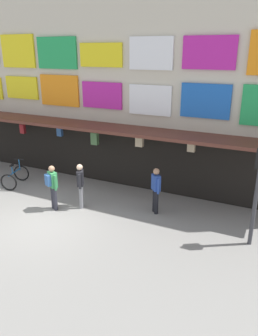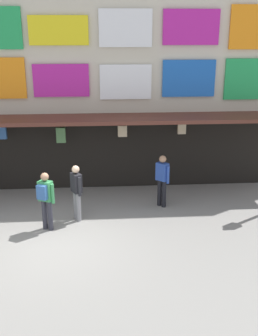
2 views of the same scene
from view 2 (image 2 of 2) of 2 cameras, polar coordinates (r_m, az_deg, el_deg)
ground_plane at (r=10.91m, az=-10.37°, el=-10.44°), size 80.00×80.00×0.00m
shopfront at (r=14.15m, az=-9.44°, el=13.25°), size 18.00×2.60×8.00m
pedestrian_in_white at (r=12.54m, az=4.74°, el=-1.44°), size 0.41×0.41×1.68m
pedestrian_in_yellow at (r=11.70m, az=-7.47°, el=-3.07°), size 0.36×0.48×1.68m
pedestrian_in_green at (r=11.23m, az=-11.78°, el=-4.08°), size 0.48×0.46×1.68m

